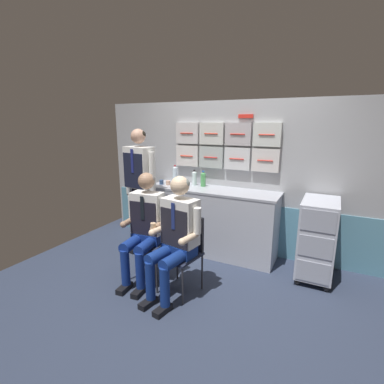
{
  "coord_description": "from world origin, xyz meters",
  "views": [
    {
      "loc": [
        1.28,
        -2.51,
        1.85
      ],
      "look_at": [
        -0.16,
        0.36,
        1.07
      ],
      "focal_mm": 26.64,
      "sensor_mm": 36.0,
      "label": 1
    }
  ],
  "objects_px": {
    "crew_member_standing": "(140,180)",
    "folding_chair_left": "(152,233)",
    "service_trolley": "(317,237)",
    "crew_member_left": "(144,223)",
    "folding_chair_center": "(185,245)",
    "water_bottle_tall": "(203,179)",
    "crew_member_center": "(176,232)",
    "coffee_cup_white": "(168,183)"
  },
  "relations": [
    {
      "from": "crew_member_standing",
      "to": "folding_chair_left",
      "type": "bearing_deg",
      "value": -42.13
    },
    {
      "from": "service_trolley",
      "to": "crew_member_left",
      "type": "xyz_separation_m",
      "value": [
        -1.82,
        -0.95,
        0.2
      ]
    },
    {
      "from": "folding_chair_center",
      "to": "water_bottle_tall",
      "type": "xyz_separation_m",
      "value": [
        -0.29,
        1.11,
        0.53
      ]
    },
    {
      "from": "crew_member_center",
      "to": "service_trolley",
      "type": "bearing_deg",
      "value": 38.57
    },
    {
      "from": "folding_chair_left",
      "to": "crew_member_standing",
      "type": "bearing_deg",
      "value": 137.87
    },
    {
      "from": "crew_member_left",
      "to": "folding_chair_left",
      "type": "bearing_deg",
      "value": 95.62
    },
    {
      "from": "folding_chair_left",
      "to": "crew_member_left",
      "type": "distance_m",
      "value": 0.25
    },
    {
      "from": "service_trolley",
      "to": "water_bottle_tall",
      "type": "bearing_deg",
      "value": 172.82
    },
    {
      "from": "folding_chair_left",
      "to": "crew_member_center",
      "type": "height_order",
      "value": "crew_member_center"
    },
    {
      "from": "folding_chair_left",
      "to": "crew_member_standing",
      "type": "distance_m",
      "value": 0.82
    },
    {
      "from": "folding_chair_left",
      "to": "folding_chair_center",
      "type": "distance_m",
      "value": 0.54
    },
    {
      "from": "folding_chair_left",
      "to": "folding_chair_center",
      "type": "bearing_deg",
      "value": -12.78
    },
    {
      "from": "folding_chair_center",
      "to": "coffee_cup_white",
      "type": "height_order",
      "value": "coffee_cup_white"
    },
    {
      "from": "service_trolley",
      "to": "crew_member_left",
      "type": "height_order",
      "value": "crew_member_left"
    },
    {
      "from": "service_trolley",
      "to": "coffee_cup_white",
      "type": "bearing_deg",
      "value": 178.53
    },
    {
      "from": "crew_member_left",
      "to": "water_bottle_tall",
      "type": "bearing_deg",
      "value": 78.81
    },
    {
      "from": "folding_chair_left",
      "to": "crew_member_standing",
      "type": "relative_size",
      "value": 0.48
    },
    {
      "from": "crew_member_standing",
      "to": "folding_chair_center",
      "type": "bearing_deg",
      "value": -28.37
    },
    {
      "from": "crew_member_left",
      "to": "crew_member_center",
      "type": "height_order",
      "value": "crew_member_center"
    },
    {
      "from": "water_bottle_tall",
      "to": "crew_member_left",
      "type": "bearing_deg",
      "value": -101.19
    },
    {
      "from": "crew_member_left",
      "to": "crew_member_standing",
      "type": "distance_m",
      "value": 0.82
    },
    {
      "from": "folding_chair_left",
      "to": "service_trolley",
      "type": "bearing_deg",
      "value": 23.25
    },
    {
      "from": "folding_chair_center",
      "to": "coffee_cup_white",
      "type": "relative_size",
      "value": 12.49
    },
    {
      "from": "service_trolley",
      "to": "folding_chair_left",
      "type": "height_order",
      "value": "service_trolley"
    },
    {
      "from": "crew_member_center",
      "to": "coffee_cup_white",
      "type": "xyz_separation_m",
      "value": [
        -0.77,
        1.12,
        0.25
      ]
    },
    {
      "from": "service_trolley",
      "to": "crew_member_center",
      "type": "xyz_separation_m",
      "value": [
        -1.33,
        -1.06,
        0.21
      ]
    },
    {
      "from": "folding_chair_left",
      "to": "coffee_cup_white",
      "type": "xyz_separation_m",
      "value": [
        -0.26,
        0.84,
        0.46
      ]
    },
    {
      "from": "crew_member_left",
      "to": "coffee_cup_white",
      "type": "bearing_deg",
      "value": 105.59
    },
    {
      "from": "crew_member_left",
      "to": "folding_chair_center",
      "type": "distance_m",
      "value": 0.55
    },
    {
      "from": "crew_member_standing",
      "to": "coffee_cup_white",
      "type": "height_order",
      "value": "crew_member_standing"
    },
    {
      "from": "folding_chair_left",
      "to": "folding_chair_center",
      "type": "height_order",
      "value": "same"
    },
    {
      "from": "service_trolley",
      "to": "folding_chair_center",
      "type": "height_order",
      "value": "service_trolley"
    },
    {
      "from": "folding_chair_left",
      "to": "coffee_cup_white",
      "type": "height_order",
      "value": "coffee_cup_white"
    },
    {
      "from": "service_trolley",
      "to": "water_bottle_tall",
      "type": "distance_m",
      "value": 1.69
    },
    {
      "from": "crew_member_center",
      "to": "coffee_cup_white",
      "type": "height_order",
      "value": "crew_member_center"
    },
    {
      "from": "coffee_cup_white",
      "to": "water_bottle_tall",
      "type": "bearing_deg",
      "value": 16.16
    },
    {
      "from": "crew_member_standing",
      "to": "coffee_cup_white",
      "type": "xyz_separation_m",
      "value": [
        0.19,
        0.43,
        -0.1
      ]
    },
    {
      "from": "coffee_cup_white",
      "to": "folding_chair_center",
      "type": "bearing_deg",
      "value": -50.56
    },
    {
      "from": "service_trolley",
      "to": "crew_member_center",
      "type": "bearing_deg",
      "value": -141.43
    },
    {
      "from": "service_trolley",
      "to": "folding_chair_center",
      "type": "bearing_deg",
      "value": -145.21
    },
    {
      "from": "folding_chair_left",
      "to": "water_bottle_tall",
      "type": "relative_size",
      "value": 3.71
    },
    {
      "from": "crew_member_standing",
      "to": "coffee_cup_white",
      "type": "bearing_deg",
      "value": 66.22
    }
  ]
}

